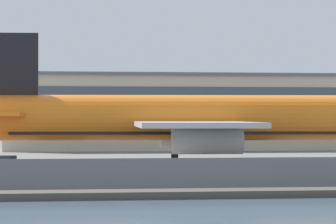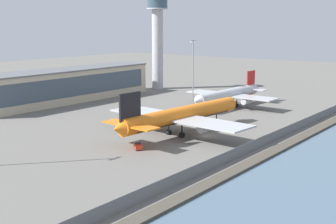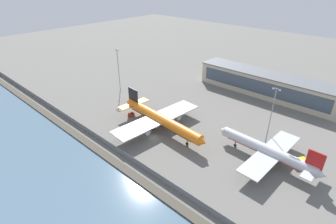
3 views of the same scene
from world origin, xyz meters
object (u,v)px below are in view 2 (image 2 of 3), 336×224
baggage_tug (138,146)px  ops_van (228,99)px  cargo_jet_orange (181,116)px  control_tower (157,35)px  passenger_jet_silver (229,95)px  apron_light_mast_apron_west (193,70)px

baggage_tug → ops_van: (70.17, 16.54, 0.47)m
cargo_jet_orange → control_tower: 89.60m
cargo_jet_orange → passenger_jet_silver: cargo_jet_orange is taller
ops_van → control_tower: (12.56, 43.33, 22.37)m
cargo_jet_orange → apron_light_mast_apron_west: bearing=30.1°
ops_van → control_tower: control_tower is taller
passenger_jet_silver → control_tower: (21.72, 49.02, 19.18)m
baggage_tug → control_tower: control_tower is taller
ops_van → apron_light_mast_apron_west: (-14.46, 5.97, 11.60)m
passenger_jet_silver → apron_light_mast_apron_west: bearing=114.4°
passenger_jet_silver → baggage_tug: 62.07m
control_tower → ops_van: bearing=-106.2°
ops_van → passenger_jet_silver: bearing=-148.2°
cargo_jet_orange → ops_van: 54.58m
passenger_jet_silver → ops_van: bearing=31.8°
cargo_jet_orange → apron_light_mast_apron_west: 44.20m
ops_van → control_tower: bearing=73.8°
control_tower → apron_light_mast_apron_west: 47.35m
passenger_jet_silver → cargo_jet_orange: bearing=-166.7°
cargo_jet_orange → passenger_jet_silver: size_ratio=1.24×
control_tower → apron_light_mast_apron_west: control_tower is taller
baggage_tug → control_tower: (82.73, 59.87, 22.85)m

